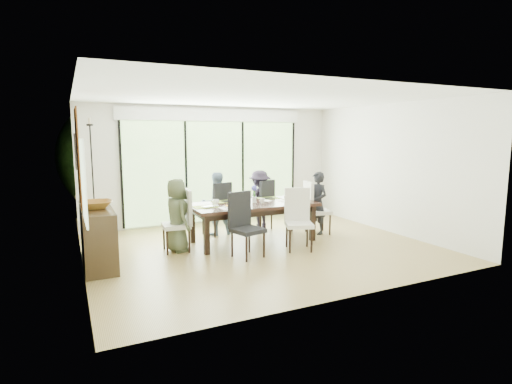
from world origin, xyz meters
name	(u,v)px	position (x,y,z in m)	size (l,w,h in m)	color
floor	(262,248)	(0.00, 0.00, -0.01)	(6.00, 5.00, 0.01)	olive
ceiling	(262,97)	(0.00, 0.00, 2.71)	(6.00, 5.00, 0.01)	white
wall_back	(214,165)	(0.00, 2.51, 1.35)	(6.00, 0.02, 2.70)	silver
wall_front	(353,192)	(0.00, -2.51, 1.35)	(6.00, 0.02, 2.70)	white
wall_left	(77,183)	(-3.01, 0.00, 1.35)	(0.02, 5.00, 2.70)	beige
wall_right	(390,168)	(3.01, 0.00, 1.35)	(0.02, 5.00, 2.70)	beige
glass_doors	(215,171)	(0.00, 2.47, 1.20)	(4.20, 0.02, 2.30)	#598C3F
blinds_header	(214,115)	(0.00, 2.46, 2.50)	(4.40, 0.06, 0.28)	white
mullion_a	(121,175)	(-2.10, 2.46, 1.20)	(0.05, 0.04, 2.30)	black
mullion_b	(186,173)	(-0.70, 2.46, 1.20)	(0.05, 0.04, 2.30)	black
mullion_c	(243,170)	(0.70, 2.46, 1.20)	(0.05, 0.04, 2.30)	black
mullion_d	(293,168)	(2.10, 2.46, 1.20)	(0.05, 0.04, 2.30)	black
side_window	(83,181)	(-2.97, -1.20, 1.50)	(0.02, 0.90, 1.00)	#8CAD7F
deck	(204,217)	(0.00, 3.40, -0.05)	(6.00, 1.80, 0.10)	brown
rail_top	(194,190)	(0.00, 4.20, 0.55)	(6.00, 0.08, 0.06)	brown
foliage_left	(120,157)	(-1.80, 5.20, 1.44)	(3.20, 3.20, 3.20)	#14380F
foliage_mid	(191,143)	(0.40, 5.80, 1.80)	(4.00, 4.00, 4.00)	#14380F
foliage_right	(254,160)	(2.20, 5.00, 1.26)	(2.80, 2.80, 2.80)	#14380F
foliage_far	(154,149)	(-0.60, 6.50, 1.62)	(3.60, 3.60, 3.60)	#14380F
table_top	(253,205)	(0.04, 0.48, 0.72)	(2.41, 1.11, 0.06)	black
table_apron	(253,209)	(0.04, 0.48, 0.63)	(2.21, 0.90, 0.10)	black
table_leg_fl	(207,235)	(-1.04, 0.05, 0.35)	(0.09, 0.09, 0.69)	black
table_leg_fr	(312,223)	(1.12, 0.05, 0.35)	(0.09, 0.09, 0.69)	black
table_leg_bl	(192,225)	(-1.04, 0.91, 0.35)	(0.09, 0.09, 0.69)	black
table_leg_br	(290,215)	(1.12, 0.91, 0.35)	(0.09, 0.09, 0.69)	black
chair_left_end	(176,221)	(-1.46, 0.48, 0.55)	(0.46, 0.46, 1.11)	beige
chair_right_end	(318,207)	(1.54, 0.48, 0.55)	(0.46, 0.46, 1.11)	silver
chair_far_left	(216,208)	(-0.41, 1.33, 0.55)	(0.46, 0.46, 1.11)	black
chair_far_right	(259,204)	(0.59, 1.33, 0.55)	(0.46, 0.46, 1.11)	black
chair_near_left	(248,225)	(-0.46, -0.39, 0.55)	(0.46, 0.46, 1.11)	black
chair_near_right	(299,220)	(0.54, -0.39, 0.55)	(0.46, 0.46, 1.11)	silver
person_left_end	(177,215)	(-1.44, 0.48, 0.65)	(0.60, 0.38, 1.30)	#454D33
person_right_end	(317,203)	(1.52, 0.48, 0.65)	(0.60, 0.38, 1.30)	black
person_far_left	(216,204)	(-0.41, 1.31, 0.65)	(0.60, 0.38, 1.30)	#7A93B0
person_far_right	(260,200)	(0.59, 1.31, 0.65)	(0.60, 0.38, 1.30)	black
placemat_left	(206,207)	(-0.91, 0.48, 0.76)	(0.44, 0.32, 0.01)	#95AD3D
placemat_right	(296,200)	(0.99, 0.48, 0.76)	(0.44, 0.32, 0.01)	#9CB741
placemat_far_l	(223,202)	(-0.41, 0.88, 0.76)	(0.44, 0.32, 0.01)	#8AA63B
placemat_far_r	(269,198)	(0.59, 0.88, 0.76)	(0.44, 0.32, 0.01)	#84A53B
placemat_paper	(232,208)	(-0.51, 0.18, 0.76)	(0.44, 0.32, 0.01)	white
tablet_far_l	(229,201)	(-0.31, 0.83, 0.77)	(0.26, 0.18, 0.01)	black
tablet_far_r	(268,198)	(0.54, 0.83, 0.76)	(0.24, 0.17, 0.01)	black
papers	(286,201)	(0.74, 0.43, 0.76)	(0.30, 0.22, 0.00)	white
platter_base	(232,207)	(-0.51, 0.18, 0.77)	(0.26, 0.26, 0.02)	white
platter_snacks	(232,206)	(-0.51, 0.18, 0.79)	(0.20, 0.20, 0.01)	orange
vase	(254,199)	(0.09, 0.53, 0.81)	(0.08, 0.08, 0.12)	silver
hyacinth_stems	(254,193)	(0.09, 0.53, 0.93)	(0.04, 0.04, 0.16)	#337226
hyacinth_blooms	(254,188)	(0.09, 0.53, 1.03)	(0.11, 0.11, 0.11)	#4C4ABA
laptop	(213,207)	(-0.81, 0.38, 0.77)	(0.33, 0.21, 0.03)	silver
cup_a	(216,202)	(-0.66, 0.63, 0.80)	(0.12, 0.12, 0.10)	white
cup_b	(262,201)	(0.19, 0.38, 0.80)	(0.10, 0.10, 0.09)	white
cup_c	(287,197)	(0.84, 0.58, 0.80)	(0.12, 0.12, 0.10)	white
book	(263,201)	(0.29, 0.53, 0.76)	(0.16, 0.23, 0.02)	white
sideboard	(97,235)	(-2.76, 0.34, 0.46)	(0.46, 1.63, 0.91)	black
bowl	(96,205)	(-2.76, 0.24, 0.97)	(0.48, 0.48, 0.12)	brown
candlestick_base	(94,203)	(-2.76, 0.69, 0.93)	(0.10, 0.10, 0.04)	black
candlestick_shaft	(92,164)	(-2.76, 0.69, 1.57)	(0.02, 0.02, 1.27)	black
candlestick_pan	(90,125)	(-2.76, 0.69, 2.20)	(0.10, 0.10, 0.03)	black
candle	(90,121)	(-2.76, 0.69, 2.27)	(0.04, 0.04, 0.10)	silver
tapestry	(78,158)	(-2.97, 0.40, 1.70)	(0.02, 1.00, 1.50)	brown
art_frame	(76,151)	(-2.97, 1.70, 1.75)	(0.03, 0.55, 0.65)	black
art_canvas	(77,151)	(-2.95, 1.70, 1.75)	(0.01, 0.45, 0.55)	#163E48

